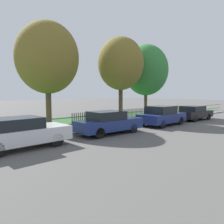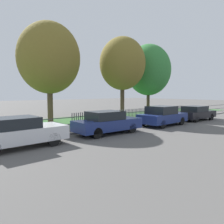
% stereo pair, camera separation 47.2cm
% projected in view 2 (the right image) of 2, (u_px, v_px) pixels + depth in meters
% --- Properties ---
extents(ground_plane, '(120.00, 120.00, 0.00)m').
position_uv_depth(ground_plane, '(157.00, 123.00, 18.19)').
color(ground_plane, '#565451').
extents(kerb_stone, '(36.93, 0.20, 0.12)m').
position_uv_depth(kerb_stone, '(156.00, 122.00, 18.26)').
color(kerb_stone, gray).
rests_on(kerb_stone, ground).
extents(grass_strip, '(36.93, 6.50, 0.01)m').
position_uv_depth(grass_strip, '(115.00, 117.00, 22.26)').
color(grass_strip, '#33602D').
rests_on(grass_strip, ground).
extents(park_fence, '(36.93, 0.05, 1.08)m').
position_uv_depth(park_fence, '(139.00, 114.00, 19.75)').
color(park_fence, '#4C4C51').
rests_on(park_fence, ground).
extents(parked_car_silver_hatchback, '(4.29, 1.93, 1.41)m').
position_uv_depth(parked_car_silver_hatchback, '(17.00, 132.00, 9.87)').
color(parked_car_silver_hatchback, silver).
rests_on(parked_car_silver_hatchback, ground).
extents(parked_car_black_saloon, '(4.31, 1.78, 1.39)m').
position_uv_depth(parked_car_black_saloon, '(107.00, 122.00, 13.27)').
color(parked_car_black_saloon, navy).
rests_on(parked_car_black_saloon, ground).
extents(parked_car_navy_estate, '(4.15, 2.01, 1.50)m').
position_uv_depth(parked_car_navy_estate, '(162.00, 116.00, 16.61)').
color(parked_car_navy_estate, navy).
rests_on(parked_car_navy_estate, ground).
extents(parked_car_red_compact, '(4.07, 1.92, 1.31)m').
position_uv_depth(parked_car_red_compact, '(195.00, 113.00, 19.73)').
color(parked_car_red_compact, black).
rests_on(parked_car_red_compact, ground).
extents(covered_motorcycle, '(1.82, 0.82, 1.09)m').
position_uv_depth(covered_motorcycle, '(102.00, 118.00, 15.91)').
color(covered_motorcycle, black).
rests_on(covered_motorcycle, ground).
extents(tree_nearest_kerb, '(5.24, 5.24, 8.44)m').
position_uv_depth(tree_nearest_kerb, '(49.00, 58.00, 18.43)').
color(tree_nearest_kerb, brown).
rests_on(tree_nearest_kerb, ground).
extents(tree_behind_motorcycle, '(4.39, 4.39, 7.80)m').
position_uv_depth(tree_behind_motorcycle, '(122.00, 64.00, 20.86)').
color(tree_behind_motorcycle, '#473828').
rests_on(tree_behind_motorcycle, ground).
extents(tree_mid_park, '(4.88, 4.88, 7.81)m').
position_uv_depth(tree_mid_park, '(149.00, 70.00, 24.18)').
color(tree_mid_park, '#473828').
rests_on(tree_mid_park, ground).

